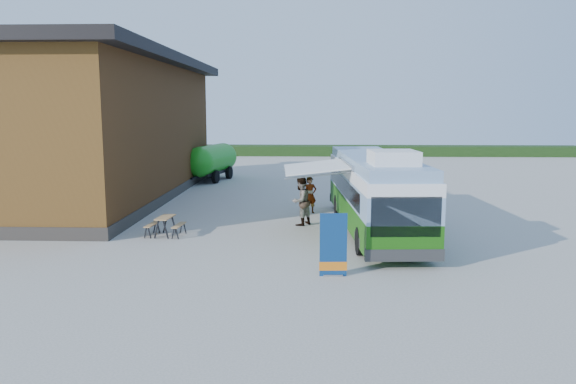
{
  "coord_description": "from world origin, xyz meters",
  "views": [
    {
      "loc": [
        0.77,
        -19.45,
        4.72
      ],
      "look_at": [
        -0.1,
        2.9,
        1.4
      ],
      "focal_mm": 35.0,
      "sensor_mm": 36.0,
      "label": 1
    }
  ],
  "objects_px": {
    "bus": "(374,190)",
    "banner": "(333,251)",
    "slurry_tanker": "(212,160)",
    "person_b": "(301,201)",
    "person_a": "(310,195)",
    "picnic_table": "(165,222)"
  },
  "relations": [
    {
      "from": "person_b",
      "to": "picnic_table",
      "type": "bearing_deg",
      "value": -29.62
    },
    {
      "from": "person_a",
      "to": "slurry_tanker",
      "type": "bearing_deg",
      "value": 95.36
    },
    {
      "from": "person_a",
      "to": "picnic_table",
      "type": "bearing_deg",
      "value": -162.29
    },
    {
      "from": "bus",
      "to": "person_a",
      "type": "bearing_deg",
      "value": 120.4
    },
    {
      "from": "bus",
      "to": "person_a",
      "type": "distance_m",
      "value": 4.49
    },
    {
      "from": "bus",
      "to": "slurry_tanker",
      "type": "bearing_deg",
      "value": 117.16
    },
    {
      "from": "person_a",
      "to": "slurry_tanker",
      "type": "xyz_separation_m",
      "value": [
        -6.51,
        11.51,
        0.53
      ]
    },
    {
      "from": "bus",
      "to": "banner",
      "type": "bearing_deg",
      "value": -110.03
    },
    {
      "from": "picnic_table",
      "to": "person_a",
      "type": "height_order",
      "value": "person_a"
    },
    {
      "from": "bus",
      "to": "banner",
      "type": "relative_size",
      "value": 6.13
    },
    {
      "from": "bus",
      "to": "picnic_table",
      "type": "distance_m",
      "value": 8.04
    },
    {
      "from": "banner",
      "to": "person_b",
      "type": "xyz_separation_m",
      "value": [
        -1.04,
        7.06,
        0.24
      ]
    },
    {
      "from": "banner",
      "to": "person_a",
      "type": "height_order",
      "value": "banner"
    },
    {
      "from": "banner",
      "to": "person_a",
      "type": "relative_size",
      "value": 1.09
    },
    {
      "from": "bus",
      "to": "person_b",
      "type": "height_order",
      "value": "bus"
    },
    {
      "from": "banner",
      "to": "slurry_tanker",
      "type": "bearing_deg",
      "value": 105.23
    },
    {
      "from": "person_a",
      "to": "person_b",
      "type": "xyz_separation_m",
      "value": [
        -0.39,
        -2.67,
        0.15
      ]
    },
    {
      "from": "slurry_tanker",
      "to": "picnic_table",
      "type": "bearing_deg",
      "value": -74.36
    },
    {
      "from": "slurry_tanker",
      "to": "person_b",
      "type": "bearing_deg",
      "value": -54.84
    },
    {
      "from": "picnic_table",
      "to": "person_b",
      "type": "relative_size",
      "value": 0.69
    },
    {
      "from": "person_a",
      "to": "bus",
      "type": "bearing_deg",
      "value": -80.33
    },
    {
      "from": "bus",
      "to": "person_a",
      "type": "relative_size",
      "value": 6.68
    }
  ]
}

